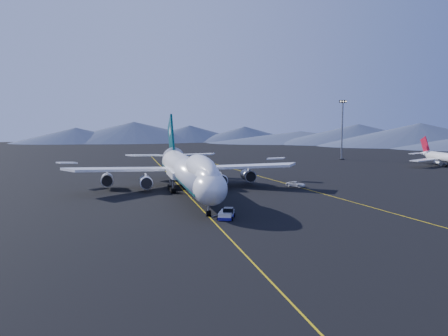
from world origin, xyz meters
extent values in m
plane|color=black|center=(0.00, 0.00, 0.00)|extent=(500.00, 500.00, 0.00)
cube|color=#C5A50B|center=(0.00, 0.00, 0.01)|extent=(0.25, 220.00, 0.01)
cube|color=#C5A50B|center=(30.00, 10.00, 0.01)|extent=(28.08, 198.09, 0.01)
cone|color=#404A63|center=(-40.81, 231.43, 6.00)|extent=(100.00, 100.00, 12.00)
cone|color=#404A63|center=(36.76, 232.11, 6.00)|extent=(100.00, 100.00, 12.00)
cone|color=#404A63|center=(110.33, 207.49, 6.00)|extent=(100.00, 100.00, 12.00)
cone|color=#404A63|center=(171.87, 160.27, 6.00)|extent=(100.00, 100.00, 12.00)
cylinder|color=silver|center=(0.00, 0.00, 5.60)|extent=(6.50, 56.00, 6.50)
ellipsoid|color=silver|center=(0.00, -28.00, 5.60)|extent=(6.50, 10.40, 6.50)
ellipsoid|color=silver|center=(0.00, -18.50, 8.10)|extent=(5.13, 25.16, 5.85)
cube|color=black|center=(0.00, -30.00, 6.80)|extent=(3.60, 1.61, 1.29)
cone|color=silver|center=(0.00, 33.00, 6.40)|extent=(6.50, 12.00, 6.50)
cube|color=#043B3C|center=(0.00, 1.00, 4.70)|extent=(6.24, 60.00, 1.10)
cube|color=silver|center=(0.00, 5.50, 4.50)|extent=(7.50, 13.00, 1.60)
cube|color=silver|center=(-14.50, 11.50, 5.20)|extent=(30.62, 23.28, 2.83)
cube|color=silver|center=(14.50, 11.50, 5.20)|extent=(30.62, 23.28, 2.83)
cylinder|color=slate|center=(-9.50, 7.50, 2.40)|extent=(2.90, 5.50, 2.90)
cylinder|color=slate|center=(-19.00, 14.00, 2.40)|extent=(2.90, 5.50, 2.90)
cylinder|color=slate|center=(9.50, 7.50, 2.40)|extent=(2.90, 5.50, 2.90)
cylinder|color=slate|center=(19.00, 14.00, 2.40)|extent=(2.90, 5.50, 2.90)
cube|color=#043B3C|center=(0.00, 32.00, 11.40)|extent=(0.55, 14.11, 15.94)
cube|color=silver|center=(-7.50, 34.50, 6.80)|extent=(12.39, 9.47, 0.98)
cube|color=silver|center=(7.50, 34.50, 6.80)|extent=(12.39, 9.47, 0.98)
cylinder|color=black|center=(0.00, -26.50, 0.55)|extent=(0.90, 1.10, 1.10)
cube|color=silver|center=(2.82, -29.50, 0.82)|extent=(3.96, 5.33, 1.20)
cube|color=navy|center=(2.82, -29.50, 0.38)|extent=(4.14, 5.57, 0.54)
cube|color=black|center=(2.82, -29.50, 1.69)|extent=(2.25, 2.25, 0.98)
cone|color=silver|center=(103.64, 56.13, 3.60)|extent=(3.42, 6.29, 3.42)
cube|color=silver|center=(94.65, 43.54, 2.52)|extent=(15.10, 10.19, 0.31)
cylinder|color=slate|center=(98.69, 41.30, 1.44)|extent=(1.71, 3.15, 1.71)
cube|color=maroon|center=(103.64, 56.58, 7.01)|extent=(0.31, 6.13, 7.24)
imported|color=silver|center=(30.00, 5.75, 0.72)|extent=(5.23, 5.46, 1.44)
cylinder|color=black|center=(77.78, 76.87, 0.19)|extent=(2.33, 2.33, 0.39)
cylinder|color=slate|center=(77.78, 76.87, 12.11)|extent=(0.68, 0.68, 24.22)
cube|color=black|center=(77.78, 76.87, 24.51)|extent=(3.10, 0.78, 1.16)
camera|label=1|loc=(-17.73, -118.23, 19.45)|focal=40.00mm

